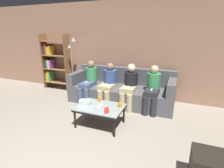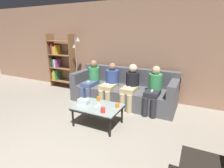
{
  "view_description": "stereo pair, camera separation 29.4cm",
  "coord_description": "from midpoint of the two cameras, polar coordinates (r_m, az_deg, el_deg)",
  "views": [
    {
      "loc": [
        1.37,
        -1.17,
        1.81
      ],
      "look_at": [
        0.0,
        2.27,
        0.68
      ],
      "focal_mm": 28.0,
      "sensor_mm": 36.0,
      "label": 1
    },
    {
      "loc": [
        1.63,
        -1.05,
        1.81
      ],
      "look_at": [
        0.0,
        2.27,
        0.68
      ],
      "focal_mm": 28.0,
      "sensor_mm": 36.0,
      "label": 2
    }
  ],
  "objects": [
    {
      "name": "wall_back",
      "position": [
        4.88,
        8.3,
        10.75
      ],
      "size": [
        12.0,
        0.06,
        2.6
      ],
      "color": "#9E755B",
      "rests_on": "ground_plane"
    },
    {
      "name": "couch",
      "position": [
        4.59,
        5.64,
        -2.2
      ],
      "size": [
        2.66,
        0.96,
        0.87
      ],
      "color": "#515156",
      "rests_on": "ground_plane"
    },
    {
      "name": "coffee_table",
      "position": [
        3.45,
        -2.26,
        -7.85
      ],
      "size": [
        0.91,
        0.65,
        0.4
      ],
      "color": "#8C9E99",
      "rests_on": "ground_plane"
    },
    {
      "name": "cup_near_left",
      "position": [
        3.67,
        -2.18,
        -4.87
      ],
      "size": [
        0.07,
        0.07,
        0.09
      ],
      "color": "orange",
      "rests_on": "coffee_table"
    },
    {
      "name": "cup_near_right",
      "position": [
        3.15,
        -0.31,
        -8.56
      ],
      "size": [
        0.08,
        0.08,
        0.1
      ],
      "color": "red",
      "rests_on": "coffee_table"
    },
    {
      "name": "cup_far_center",
      "position": [
        3.37,
        4.29,
        -6.97
      ],
      "size": [
        0.07,
        0.07,
        0.09
      ],
      "color": "orange",
      "rests_on": "coffee_table"
    },
    {
      "name": "tissue_box",
      "position": [
        3.53,
        -6.94,
        -5.73
      ],
      "size": [
        0.22,
        0.12,
        0.13
      ],
      "color": "silver",
      "rests_on": "coffee_table"
    },
    {
      "name": "game_remote",
      "position": [
        3.43,
        -2.27,
        -7.07
      ],
      "size": [
        0.04,
        0.15,
        0.02
      ],
      "color": "white",
      "rests_on": "coffee_table"
    },
    {
      "name": "bookshelf",
      "position": [
        5.96,
        -15.5,
        7.12
      ],
      "size": [
        0.9,
        0.32,
        1.72
      ],
      "color": "brown",
      "rests_on": "ground_plane"
    },
    {
      "name": "standing_lamp",
      "position": [
        5.31,
        -9.87,
        8.02
      ],
      "size": [
        0.31,
        0.26,
        1.65
      ],
      "color": "gray",
      "rests_on": "ground_plane"
    },
    {
      "name": "seated_person_left_end",
      "position": [
        4.64,
        -4.92,
        1.34
      ],
      "size": [
        0.31,
        0.67,
        1.07
      ],
      "color": "#47567A",
      "rests_on": "ground_plane"
    },
    {
      "name": "seated_person_mid_left",
      "position": [
        4.41,
        1.35,
        0.54
      ],
      "size": [
        0.35,
        0.68,
        1.04
      ],
      "color": "tan",
      "rests_on": "ground_plane"
    },
    {
      "name": "seated_person_mid_right",
      "position": [
        4.22,
        8.15,
        -0.31
      ],
      "size": [
        0.33,
        0.65,
        1.06
      ],
      "color": "tan",
      "rests_on": "ground_plane"
    },
    {
      "name": "seated_person_right_end",
      "position": [
        4.09,
        15.45,
        -1.43
      ],
      "size": [
        0.31,
        0.65,
        1.06
      ],
      "color": "#28282D",
      "rests_on": "ground_plane"
    }
  ]
}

